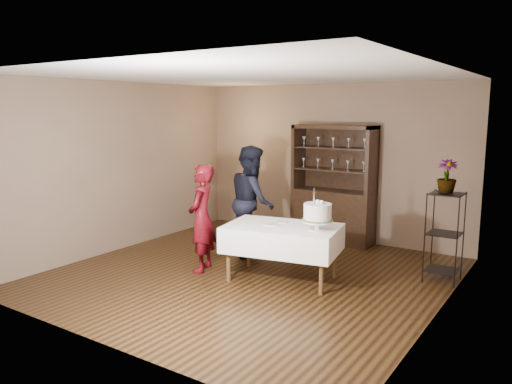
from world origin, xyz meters
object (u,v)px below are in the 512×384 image
cake_table (282,238)px  woman (202,218)px  potted_plant (447,176)px  china_hutch (333,204)px  plant_etagere (444,233)px  man (252,201)px  cake (318,214)px

cake_table → woman: 1.19m
potted_plant → china_hutch: bearing=153.6°
china_hutch → cake_table: bearing=-82.9°
plant_etagere → potted_plant: bearing=124.9°
man → potted_plant: bearing=-121.0°
man → potted_plant: man is taller
china_hutch → woman: china_hutch is taller
cake_table → potted_plant: (1.79, 1.15, 0.84)m
woman → cake: 1.68m
plant_etagere → potted_plant: (-0.02, 0.03, 0.75)m
cake_table → potted_plant: size_ratio=3.75×
potted_plant → woman: bearing=-153.8°
plant_etagere → potted_plant: 0.76m
woman → cake: woman is taller
china_hutch → woman: size_ratio=1.32×
plant_etagere → man: bearing=-172.5°
cake_table → woman: size_ratio=1.08×
woman → plant_etagere: bearing=94.9°
cake → potted_plant: potted_plant is taller
potted_plant → man: bearing=-171.8°
woman → man: size_ratio=0.88×
china_hutch → cake_table: size_ratio=1.23×
man → plant_etagere: bearing=-121.8°
china_hutch → cake: china_hutch is taller
china_hutch → potted_plant: 2.41m
woman → cake: size_ratio=2.78×
china_hutch → man: bearing=-116.9°
cake_table → cake: (0.50, 0.02, 0.39)m
man → cake: 1.66m
plant_etagere → cake: size_ratio=2.20×
man → woman: bearing=132.5°
cake_table → potted_plant: 2.28m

